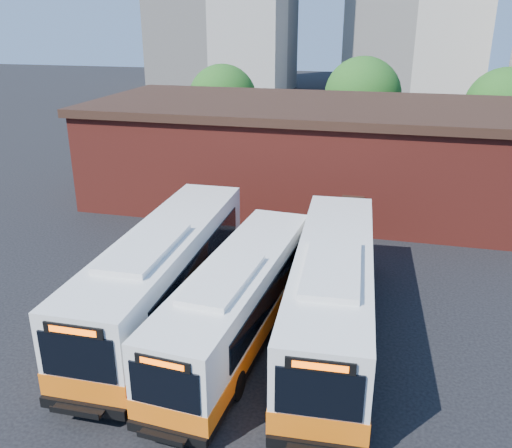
# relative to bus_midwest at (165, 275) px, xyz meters

# --- Properties ---
(ground) EXTENTS (220.00, 220.00, 0.00)m
(ground) POSITION_rel_bus_midwest_xyz_m (3.68, -3.83, -1.70)
(ground) COLOR black
(bus_midwest) EXTENTS (3.08, 13.79, 3.74)m
(bus_midwest) POSITION_rel_bus_midwest_xyz_m (0.00, 0.00, 0.00)
(bus_midwest) COLOR silver
(bus_midwest) RESTS_ON ground
(bus_mideast) EXTENTS (3.40, 12.29, 3.31)m
(bus_mideast) POSITION_rel_bus_midwest_xyz_m (3.39, -1.12, -0.19)
(bus_mideast) COLOR silver
(bus_mideast) RESTS_ON ground
(bus_east) EXTENTS (3.55, 13.64, 3.68)m
(bus_east) POSITION_rel_bus_midwest_xyz_m (6.75, 0.01, -0.03)
(bus_east) COLOR silver
(bus_east) RESTS_ON ground
(depot_building) EXTENTS (28.60, 12.60, 6.40)m
(depot_building) POSITION_rel_bus_midwest_xyz_m (3.68, 16.17, 1.56)
(depot_building) COLOR maroon
(depot_building) RESTS_ON ground
(tree_west) EXTENTS (6.00, 6.00, 7.65)m
(tree_west) POSITION_rel_bus_midwest_xyz_m (-6.32, 28.17, 2.95)
(tree_west) COLOR #382314
(tree_west) RESTS_ON ground
(tree_mid) EXTENTS (6.56, 6.56, 8.36)m
(tree_mid) POSITION_rel_bus_midwest_xyz_m (5.68, 30.17, 3.38)
(tree_mid) COLOR #382314
(tree_mid) RESTS_ON ground
(tree_east) EXTENTS (6.24, 6.24, 7.96)m
(tree_east) POSITION_rel_bus_midwest_xyz_m (16.68, 27.17, 3.13)
(tree_east) COLOR #382314
(tree_east) RESTS_ON ground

